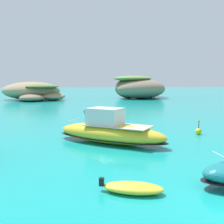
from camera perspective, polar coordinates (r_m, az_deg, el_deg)
islet_large at (r=75.91m, az=6.14°, el=5.07°), size 19.11×20.94×6.30m
islet_small at (r=71.49m, az=-16.58°, el=4.25°), size 17.26×18.07×4.62m
motorboat_yellow at (r=20.52m, az=-0.48°, el=-4.22°), size 9.10×7.67×2.72m
dinghy_tender at (r=11.85m, az=4.55°, el=-15.99°), size 2.86×1.86×0.58m
channel_buoy at (r=25.11m, az=18.19°, el=-3.87°), size 0.56×0.56×1.48m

